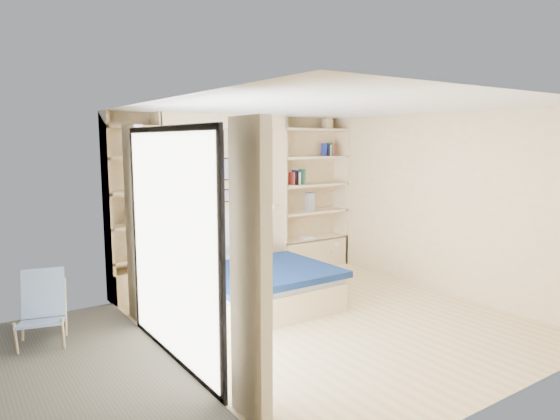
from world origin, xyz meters
TOP-DOWN VIEW (x-y plane):
  - ground at (0.00, 0.00)m, footprint 4.50×4.50m
  - room_shell at (-0.39, 1.52)m, footprint 4.50×4.50m
  - bed at (-0.45, 1.12)m, footprint 1.73×2.19m
  - photo_gallery at (-0.45, 2.22)m, footprint 1.48×0.02m
  - reading_lamps at (-0.30, 2.00)m, footprint 1.92×0.12m
  - shelf_decor at (1.05, 2.07)m, footprint 3.50×0.23m
  - deck_chair at (-2.94, 1.20)m, footprint 0.62×0.84m

SIDE VIEW (x-z plane):
  - ground at x=0.00m, z-range 0.00..0.00m
  - bed at x=-0.45m, z-range -0.26..0.81m
  - deck_chair at x=-2.94m, z-range -0.02..0.74m
  - room_shell at x=-0.39m, z-range -1.17..3.33m
  - reading_lamps at x=-0.30m, z-range 1.03..1.17m
  - photo_gallery at x=-0.45m, z-range 1.19..2.01m
  - shelf_decor at x=1.05m, z-range 0.67..2.70m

